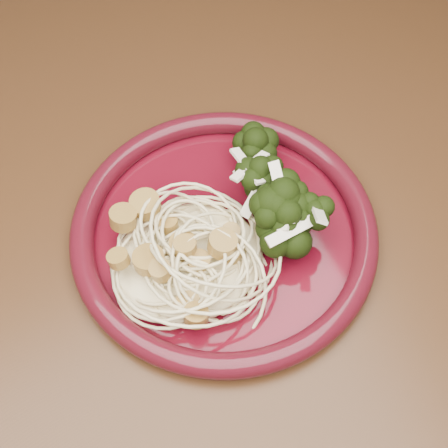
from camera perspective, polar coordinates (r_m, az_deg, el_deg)
dining_table at (r=0.67m, az=5.80°, el=0.86°), size 1.20×0.80×0.75m
dinner_plate at (r=0.53m, az=-0.00°, el=-0.62°), size 0.33×0.33×0.02m
spaghetti_pile at (r=0.50m, az=-3.47°, el=-2.87°), size 0.16×0.15×0.03m
scallop_cluster at (r=0.47m, az=-3.67°, el=-0.82°), size 0.15×0.15×0.04m
broccoli_pile at (r=0.53m, az=4.01°, el=3.90°), size 0.13×0.16×0.05m
onion_garnish at (r=0.51m, az=4.22°, el=5.95°), size 0.09×0.10×0.05m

